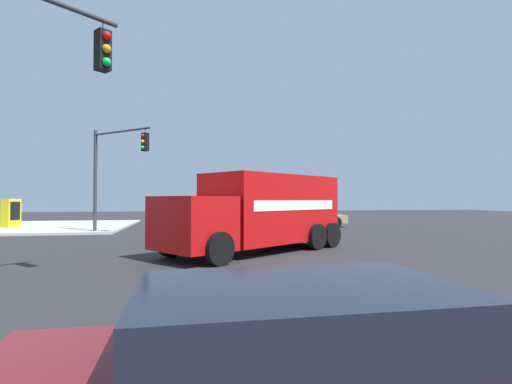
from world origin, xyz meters
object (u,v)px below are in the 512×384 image
at_px(sedan_maroon, 286,377).
at_px(vending_machine_blue, 11,213).
at_px(pickup_tan, 308,217).
at_px(vending_machine_red, 7,213).
at_px(delivery_truck, 260,212).
at_px(traffic_light_primary, 112,163).

distance_m(sedan_maroon, vending_machine_blue, 27.35).
distance_m(pickup_tan, vending_machine_red, 20.52).
xyz_separation_m(sedan_maroon, vending_machine_blue, (24.54, 12.07, 0.44)).
height_order(vending_machine_red, vending_machine_blue, same).
relative_size(pickup_tan, sedan_maroon, 1.23).
bearing_deg(delivery_truck, vending_machine_blue, 46.78).
distance_m(traffic_light_primary, vending_machine_red, 10.20).
xyz_separation_m(sedan_maroon, vending_machine_red, (25.61, 12.73, 0.44)).
distance_m(delivery_truck, traffic_light_primary, 11.09).
distance_m(traffic_light_primary, pickup_tan, 13.65).
xyz_separation_m(delivery_truck, vending_machine_blue, (13.17, 14.01, -0.42)).
xyz_separation_m(delivery_truck, traffic_light_primary, (8.33, 6.88, 2.49)).
height_order(delivery_truck, sedan_maroon, delivery_truck).
relative_size(sedan_maroon, vending_machine_blue, 2.34).
distance_m(delivery_truck, sedan_maroon, 11.57).
bearing_deg(sedan_maroon, pickup_tan, -18.00).
bearing_deg(traffic_light_primary, delivery_truck, -140.43).
xyz_separation_m(traffic_light_primary, vending_machine_red, (5.91, 7.78, -2.91)).
bearing_deg(pickup_tan, vending_machine_red, 84.62).
bearing_deg(pickup_tan, sedan_maroon, 162.00).
distance_m(pickup_tan, sedan_maroon, 24.90).
bearing_deg(pickup_tan, traffic_light_primary, 107.49).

